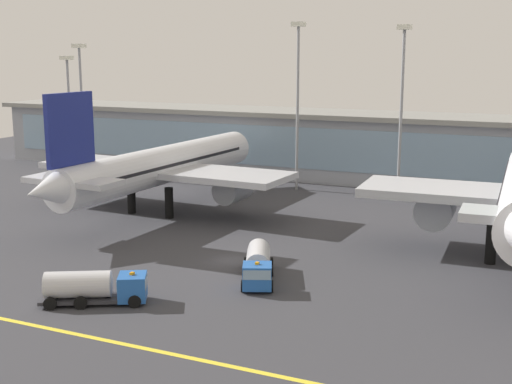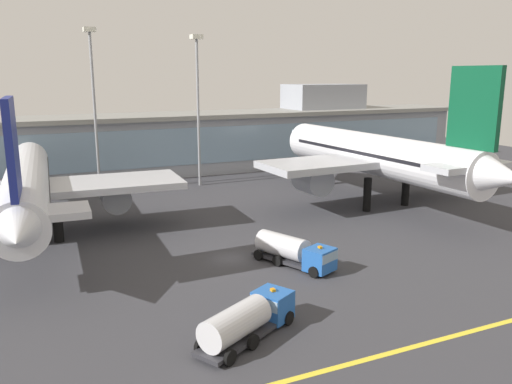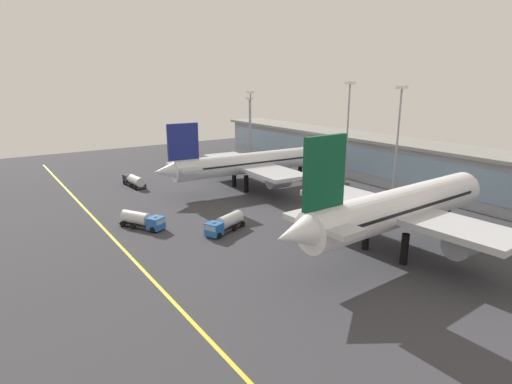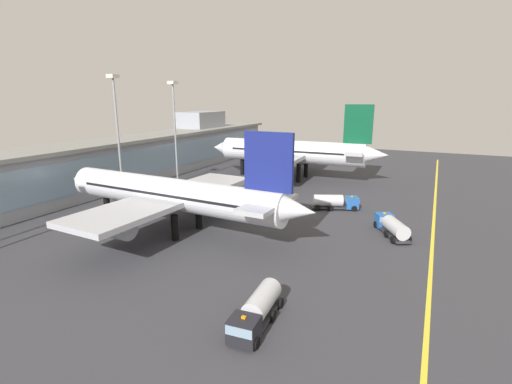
# 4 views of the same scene
# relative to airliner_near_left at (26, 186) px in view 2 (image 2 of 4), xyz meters

# --- Properties ---
(ground_plane) EXTENTS (198.21, 198.21, 0.00)m
(ground_plane) POSITION_rel_airliner_near_left_xyz_m (18.72, -16.41, -6.17)
(ground_plane) COLOR #38383D
(taxiway_centreline_stripe) EXTENTS (158.57, 0.50, 0.01)m
(taxiway_centreline_stripe) POSITION_rel_airliner_near_left_xyz_m (18.72, -38.41, -6.16)
(taxiway_centreline_stripe) COLOR yellow
(taxiway_centreline_stripe) RESTS_ON ground
(terminal_building) EXTENTS (144.58, 14.00, 16.56)m
(terminal_building) POSITION_rel_airliner_near_left_xyz_m (20.69, 33.28, -0.05)
(terminal_building) COLOR #9399A3
(terminal_building) RESTS_ON ground
(airliner_near_left) EXTENTS (36.10, 48.38, 16.88)m
(airliner_near_left) POSITION_rel_airliner_near_left_xyz_m (0.00, 0.00, 0.00)
(airliner_near_left) COLOR black
(airliner_near_left) RESTS_ON ground
(airliner_near_right) EXTENTS (35.21, 47.88, 19.63)m
(airliner_near_right) POSITION_rel_airliner_near_left_xyz_m (46.50, -3.31, 1.03)
(airliner_near_right) COLOR black
(airliner_near_right) RESTS_ON ground
(fuel_tanker_truck) EXTENTS (9.09, 6.52, 2.90)m
(fuel_tanker_truck) POSITION_rel_airliner_near_left_xyz_m (13.77, -32.28, -4.66)
(fuel_tanker_truck) COLOR black
(fuel_tanker_truck) RESTS_ON ground
(service_truck_far) EXTENTS (5.86, 9.27, 2.90)m
(service_truck_far) POSITION_rel_airliner_near_left_xyz_m (23.73, -21.00, -4.66)
(service_truck_far) COLOR black
(service_truck_far) RESTS_ON ground
(apron_light_mast_centre) EXTENTS (1.80, 1.80, 24.96)m
(apron_light_mast_centre) POSITION_rel_airliner_near_left_xyz_m (27.44, 19.95, 10.03)
(apron_light_mast_centre) COLOR gray
(apron_light_mast_centre) RESTS_ON ground
(apron_light_mast_far_east) EXTENTS (1.80, 1.80, 25.68)m
(apron_light_mast_far_east) POSITION_rel_airliner_near_left_xyz_m (10.99, 21.77, 10.42)
(apron_light_mast_far_east) COLOR gray
(apron_light_mast_far_east) RESTS_ON ground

